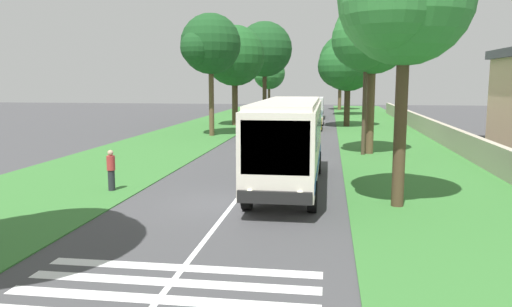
# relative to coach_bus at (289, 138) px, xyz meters

# --- Properties ---
(ground) EXTENTS (160.00, 160.00, 0.00)m
(ground) POSITION_rel_coach_bus_xyz_m (-3.31, 1.80, -2.15)
(ground) COLOR #424244
(grass_verge_left) EXTENTS (120.00, 8.00, 0.04)m
(grass_verge_left) POSITION_rel_coach_bus_xyz_m (11.69, 10.00, -2.13)
(grass_verge_left) COLOR #387533
(grass_verge_left) RESTS_ON ground
(grass_verge_right) EXTENTS (120.00, 8.00, 0.04)m
(grass_verge_right) POSITION_rel_coach_bus_xyz_m (11.69, -6.40, -2.13)
(grass_verge_right) COLOR #387533
(grass_verge_right) RESTS_ON ground
(centre_line) EXTENTS (110.00, 0.16, 0.01)m
(centre_line) POSITION_rel_coach_bus_xyz_m (11.69, 1.80, -2.14)
(centre_line) COLOR silver
(centre_line) RESTS_ON ground
(coach_bus) EXTENTS (11.16, 2.62, 3.73)m
(coach_bus) POSITION_rel_coach_bus_xyz_m (0.00, 0.00, 0.00)
(coach_bus) COLOR silver
(coach_bus) RESTS_ON ground
(zebra_crossing) EXTENTS (4.05, 6.80, 0.01)m
(zebra_crossing) POSITION_rel_coach_bus_xyz_m (-11.51, 1.80, -2.14)
(zebra_crossing) COLOR silver
(zebra_crossing) RESTS_ON ground
(trailing_car_0) EXTENTS (4.30, 1.78, 1.43)m
(trailing_car_0) POSITION_rel_coach_bus_xyz_m (18.15, 3.80, -1.48)
(trailing_car_0) COLOR #145933
(trailing_car_0) RESTS_ON ground
(trailing_car_1) EXTENTS (4.30, 1.78, 1.43)m
(trailing_car_1) POSITION_rel_coach_bus_xyz_m (26.05, -0.12, -1.48)
(trailing_car_1) COLOR gold
(trailing_car_1) RESTS_ON ground
(trailing_car_2) EXTENTS (4.30, 1.78, 1.43)m
(trailing_car_2) POSITION_rel_coach_bus_xyz_m (31.95, -0.18, -1.48)
(trailing_car_2) COLOR #B7A893
(trailing_car_2) RESTS_ON ground
(trailing_minibus_0) EXTENTS (6.00, 2.14, 2.53)m
(trailing_minibus_0) POSITION_rel_coach_bus_xyz_m (40.77, 0.14, -0.60)
(trailing_minibus_0) COLOR silver
(trailing_minibus_0) RESTS_ON ground
(roadside_tree_left_0) EXTENTS (8.89, 7.51, 12.54)m
(roadside_tree_left_0) POSITION_rel_coach_bus_xyz_m (48.45, 7.42, 6.47)
(roadside_tree_left_0) COLOR #3D2D1E
(roadside_tree_left_0) RESTS_ON grass_verge_left
(roadside_tree_left_1) EXTENTS (5.54, 4.97, 8.14)m
(roadside_tree_left_1) POSITION_rel_coach_bus_xyz_m (57.54, 7.83, 3.44)
(roadside_tree_left_1) COLOR brown
(roadside_tree_left_1) RESTS_ON grass_verge_left
(roadside_tree_left_2) EXTENTS (5.91, 4.88, 9.90)m
(roadside_tree_left_2) POSITION_rel_coach_bus_xyz_m (19.56, 8.02, 5.20)
(roadside_tree_left_2) COLOR brown
(roadside_tree_left_2) RESTS_ON grass_verge_left
(roadside_tree_left_4) EXTENTS (7.50, 6.09, 10.06)m
(roadside_tree_left_4) POSITION_rel_coach_bus_xyz_m (29.70, 8.05, 4.71)
(roadside_tree_left_4) COLOR #4C3826
(roadside_tree_left_4) RESTS_ON grass_verge_left
(roadside_tree_right_0) EXTENTS (6.17, 5.22, 9.84)m
(roadside_tree_right_0) POSITION_rel_coach_bus_xyz_m (58.80, -3.14, 4.96)
(roadside_tree_right_0) COLOR brown
(roadside_tree_right_0) RESTS_ON grass_verge_right
(roadside_tree_right_1) EXTENTS (6.00, 4.83, 9.60)m
(roadside_tree_right_1) POSITION_rel_coach_bus_xyz_m (10.65, -4.01, 4.96)
(roadside_tree_right_1) COLOR brown
(roadside_tree_right_1) RESTS_ON grass_verge_right
(roadside_tree_right_2) EXTENTS (5.49, 4.66, 9.66)m
(roadside_tree_right_2) POSITION_rel_coach_bus_xyz_m (-2.73, -4.06, 5.08)
(roadside_tree_right_2) COLOR #4C3826
(roadside_tree_right_2) RESTS_ON grass_verge_right
(roadside_tree_right_3) EXTENTS (6.31, 5.36, 8.69)m
(roadside_tree_right_3) POSITION_rel_coach_bus_xyz_m (47.01, -3.96, 3.77)
(roadside_tree_right_3) COLOR #4C3826
(roadside_tree_right_3) RESTS_ON grass_verge_right
(roadside_tree_right_4) EXTENTS (6.95, 5.78, 9.19)m
(roadside_tree_right_4) POSITION_rel_coach_bus_xyz_m (29.56, -3.20, 4.04)
(roadside_tree_right_4) COLOR #3D2D1E
(roadside_tree_right_4) RESTS_ON grass_verge_right
(utility_pole) EXTENTS (0.24, 1.40, 8.25)m
(utility_pole) POSITION_rel_coach_bus_xyz_m (10.14, -3.77, 2.16)
(utility_pole) COLOR #473828
(utility_pole) RESTS_ON grass_verge_right
(roadside_wall) EXTENTS (70.00, 0.40, 1.44)m
(roadside_wall) POSITION_rel_coach_bus_xyz_m (16.69, -9.80, -1.39)
(roadside_wall) COLOR #B2A893
(roadside_wall) RESTS_ON grass_verge_right
(pedestrian) EXTENTS (0.34, 0.34, 1.69)m
(pedestrian) POSITION_rel_coach_bus_xyz_m (-1.79, 7.19, -1.24)
(pedestrian) COLOR #26262D
(pedestrian) RESTS_ON grass_verge_left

